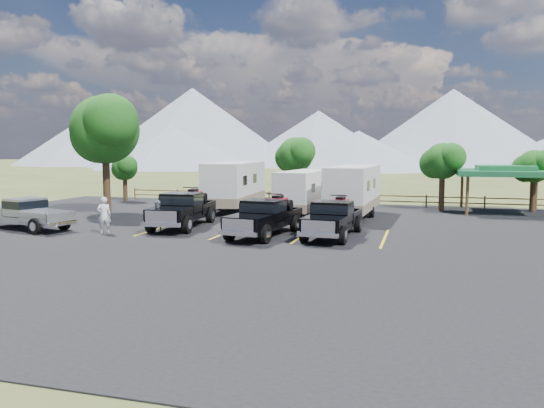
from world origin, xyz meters
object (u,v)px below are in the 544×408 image
(trailer_left, at_px, (235,186))
(person_a, at_px, (104,215))
(tree_big_nw, at_px, (104,130))
(rig_right, at_px, (333,217))
(rig_left, at_px, (183,209))
(trailer_center, at_px, (304,192))
(pickup_silver, at_px, (27,213))
(trailer_right, at_px, (353,191))
(pavilion, at_px, (504,172))
(rig_center, at_px, (265,216))
(person_b, at_px, (159,217))

(trailer_left, height_order, person_a, trailer_left)
(tree_big_nw, height_order, rig_right, tree_big_nw)
(rig_left, distance_m, trailer_center, 8.73)
(trailer_left, distance_m, pickup_silver, 13.67)
(rig_left, bearing_deg, rig_right, -11.77)
(trailer_right, height_order, person_a, trailer_right)
(trailer_right, bearing_deg, pavilion, 32.85)
(person_a, bearing_deg, trailer_center, -162.82)
(rig_center, distance_m, rig_right, 3.37)
(person_a, bearing_deg, rig_left, -165.87)
(pickup_silver, bearing_deg, trailer_center, 141.76)
(rig_left, bearing_deg, person_b, -105.34)
(trailer_center, bearing_deg, person_a, -125.19)
(rig_right, bearing_deg, person_b, -168.56)
(trailer_center, xyz_separation_m, person_a, (-8.17, -10.12, -0.57))
(trailer_left, distance_m, trailer_center, 5.32)
(pickup_silver, bearing_deg, rig_right, 111.55)
(pavilion, height_order, trailer_left, trailer_left)
(rig_center, height_order, person_a, rig_center)
(person_b, bearing_deg, trailer_right, 26.29)
(tree_big_nw, height_order, person_a, tree_big_nw)
(pickup_silver, xyz_separation_m, person_b, (7.22, 1.02, -0.05))
(tree_big_nw, relative_size, rig_center, 1.26)
(rig_right, relative_size, person_b, 3.63)
(tree_big_nw, relative_size, rig_left, 1.20)
(person_a, bearing_deg, person_b, 169.06)
(trailer_left, relative_size, trailer_center, 1.16)
(rig_left, height_order, trailer_right, trailer_right)
(pickup_silver, bearing_deg, pavilion, 134.69)
(trailer_center, xyz_separation_m, trailer_right, (3.22, -0.25, 0.17))
(trailer_right, bearing_deg, trailer_left, 173.08)
(rig_right, height_order, trailer_center, trailer_center)
(rig_right, bearing_deg, pavilion, 57.99)
(pavilion, bearing_deg, trailer_center, -157.47)
(trailer_right, xyz_separation_m, person_a, (-11.40, -9.87, -0.75))
(trailer_left, distance_m, trailer_right, 8.52)
(trailer_left, bearing_deg, tree_big_nw, -156.92)
(rig_center, relative_size, rig_right, 1.03)
(pavilion, relative_size, person_a, 3.29)
(trailer_left, distance_m, person_b, 10.28)
(person_a, relative_size, person_b, 1.14)
(pickup_silver, bearing_deg, person_b, 111.78)
(rig_left, distance_m, person_a, 4.31)
(rig_center, relative_size, trailer_left, 0.64)
(pavilion, xyz_separation_m, rig_left, (-17.98, -12.18, -1.72))
(trailer_center, distance_m, trailer_right, 3.24)
(trailer_left, bearing_deg, trailer_right, -13.27)
(rig_center, distance_m, trailer_center, 8.48)
(rig_center, xyz_separation_m, trailer_right, (3.33, 8.22, 0.72))
(rig_center, bearing_deg, pavilion, 54.35)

